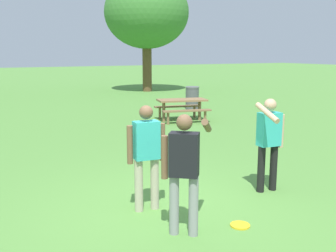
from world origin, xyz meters
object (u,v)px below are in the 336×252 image
frisbee (240,225)px  picnic_table_near (182,105)px  person_bystander (184,165)px  person_thrower (146,151)px  tree_slender_mid (147,13)px  trash_can_further_along (192,98)px  person_catcher (269,138)px

frisbee → picnic_table_near: bearing=65.3°
person_bystander → person_thrower: bearing=94.3°
person_thrower → tree_slender_mid: bearing=64.7°
person_thrower → frisbee: 1.74m
tree_slender_mid → trash_can_further_along: bearing=-101.7°
tree_slender_mid → person_thrower: bearing=-115.3°
person_bystander → tree_slender_mid: (7.99, 18.09, 3.73)m
frisbee → picnic_table_near: size_ratio=0.14×
frisbee → trash_can_further_along: bearing=61.8°
person_thrower → frisbee: bearing=-52.3°
picnic_table_near → trash_can_further_along: trash_can_further_along is taller
person_thrower → person_bystander: size_ratio=1.00×
frisbee → picnic_table_near: picnic_table_near is taller
person_catcher → picnic_table_near: bearing=71.6°
trash_can_further_along → person_bystander: bearing=-122.1°
person_bystander → frisbee: size_ratio=5.83×
person_catcher → tree_slender_mid: (5.83, 17.31, 3.73)m
picnic_table_near → tree_slender_mid: bearing=71.2°
person_thrower → person_bystander: 1.01m
frisbee → person_bystander: bearing=168.7°
person_catcher → frisbee: 1.88m
person_thrower → trash_can_further_along: (6.42, 9.12, -0.46)m
frisbee → tree_slender_mid: tree_slender_mid is taller
person_catcher → picnic_table_near: 7.41m
person_bystander → frisbee: (0.83, -0.16, -0.95)m
person_thrower → trash_can_further_along: person_thrower is taller
person_thrower → tree_slender_mid: size_ratio=0.24×
trash_can_further_along → tree_slender_mid: (1.65, 7.97, 4.21)m
person_catcher → person_thrower: bearing=174.2°
person_catcher → tree_slender_mid: 18.64m
person_thrower → person_catcher: same height
trash_can_further_along → person_catcher: bearing=-114.1°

